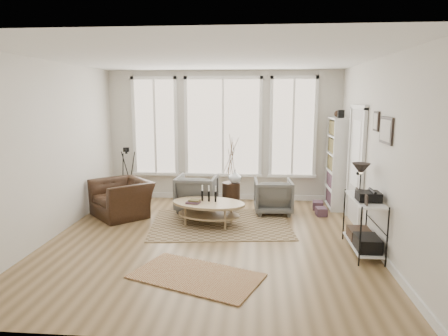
# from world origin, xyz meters

# --- Properties ---
(room) EXTENTS (5.50, 5.54, 2.90)m
(room) POSITION_xyz_m (0.02, 0.03, 1.43)
(room) COLOR olive
(room) RESTS_ON ground
(bay_window) EXTENTS (4.14, 0.12, 2.24)m
(bay_window) POSITION_xyz_m (0.00, 2.71, 1.61)
(bay_window) COLOR tan
(bay_window) RESTS_ON ground
(door) EXTENTS (0.09, 1.06, 2.22)m
(door) POSITION_xyz_m (2.57, 1.15, 1.12)
(door) COLOR silver
(door) RESTS_ON ground
(bookcase) EXTENTS (0.31, 0.85, 2.06)m
(bookcase) POSITION_xyz_m (2.44, 2.23, 0.96)
(bookcase) COLOR white
(bookcase) RESTS_ON ground
(low_shelf) EXTENTS (0.38, 1.08, 1.30)m
(low_shelf) POSITION_xyz_m (2.38, -0.30, 0.51)
(low_shelf) COLOR white
(low_shelf) RESTS_ON ground
(wall_art) EXTENTS (0.04, 0.88, 0.44)m
(wall_art) POSITION_xyz_m (2.58, -0.27, 1.88)
(wall_art) COLOR black
(wall_art) RESTS_ON ground
(rug_main) EXTENTS (2.71, 2.16, 0.01)m
(rug_main) POSITION_xyz_m (0.12, 0.86, 0.01)
(rug_main) COLOR brown
(rug_main) RESTS_ON ground
(rug_runner) EXTENTS (1.86, 1.45, 0.01)m
(rug_runner) POSITION_xyz_m (0.00, -1.36, 0.01)
(rug_runner) COLOR brown
(rug_runner) RESTS_ON ground
(coffee_table) EXTENTS (1.49, 1.11, 0.62)m
(coffee_table) POSITION_xyz_m (-0.11, 0.80, 0.33)
(coffee_table) COLOR tan
(coffee_table) RESTS_ON ground
(armchair_left) EXTENTS (0.84, 0.86, 0.74)m
(armchair_left) POSITION_xyz_m (-0.46, 1.72, 0.37)
(armchair_left) COLOR #62625E
(armchair_left) RESTS_ON ground
(armchair_right) EXTENTS (0.78, 0.80, 0.69)m
(armchair_right) POSITION_xyz_m (1.10, 1.68, 0.34)
(armchair_right) COLOR #62625E
(armchair_right) RESTS_ON ground
(side_table) EXTENTS (0.37, 0.37, 1.56)m
(side_table) POSITION_xyz_m (0.24, 1.93, 0.75)
(side_table) COLOR #321E12
(side_table) RESTS_ON ground
(vase) EXTENTS (0.32, 0.32, 0.27)m
(vase) POSITION_xyz_m (0.31, 1.92, 0.69)
(vase) COLOR silver
(vase) RESTS_ON side_table
(accent_chair) EXTENTS (1.44, 1.44, 0.71)m
(accent_chair) POSITION_xyz_m (-1.87, 1.22, 0.35)
(accent_chair) COLOR #321E12
(accent_chair) RESTS_ON ground
(tripod_camera) EXTENTS (0.44, 0.44, 1.26)m
(tripod_camera) POSITION_xyz_m (-2.00, 2.01, 0.58)
(tripod_camera) COLOR black
(tripod_camera) RESTS_ON ground
(book_stack_near) EXTENTS (0.24, 0.29, 0.17)m
(book_stack_near) POSITION_xyz_m (2.05, 2.01, 0.09)
(book_stack_near) COLOR maroon
(book_stack_near) RESTS_ON ground
(book_stack_far) EXTENTS (0.22, 0.27, 0.16)m
(book_stack_far) POSITION_xyz_m (2.05, 1.56, 0.08)
(book_stack_far) COLOR maroon
(book_stack_far) RESTS_ON ground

